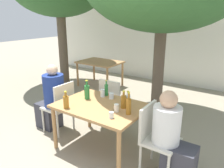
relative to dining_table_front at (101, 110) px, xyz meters
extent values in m
plane|color=gray|center=(0.00, 0.00, -0.66)|extent=(30.00, 30.00, 0.00)
cube|color=white|center=(0.00, 4.07, 0.74)|extent=(10.00, 0.08, 2.80)
cylinder|color=brown|center=(0.24, 1.56, 0.27)|extent=(0.22, 0.22, 1.85)
cylinder|color=brown|center=(-2.97, 2.08, 0.39)|extent=(0.26, 0.26, 2.09)
cube|color=#B27F4C|center=(0.00, 0.00, 0.06)|extent=(1.31, 0.95, 0.04)
cylinder|color=#B27F4C|center=(-0.60, -0.41, -0.31)|extent=(0.06, 0.06, 0.70)
cylinder|color=#B27F4C|center=(0.60, -0.41, -0.31)|extent=(0.06, 0.06, 0.70)
cylinder|color=#B27F4C|center=(-0.60, 0.41, -0.31)|extent=(0.06, 0.06, 0.70)
cylinder|color=#B27F4C|center=(0.60, 0.41, -0.31)|extent=(0.06, 0.06, 0.70)
cube|color=#B27F4C|center=(-1.97, 2.53, 0.06)|extent=(1.20, 0.89, 0.04)
cylinder|color=#B27F4C|center=(-2.51, 2.15, -0.31)|extent=(0.06, 0.06, 0.70)
cylinder|color=#B27F4C|center=(-1.42, 2.15, -0.31)|extent=(0.06, 0.06, 0.70)
cylinder|color=#B27F4C|center=(-2.51, 2.92, -0.31)|extent=(0.06, 0.06, 0.70)
cylinder|color=#B27F4C|center=(-1.42, 2.92, -0.31)|extent=(0.06, 0.06, 0.70)
cube|color=beige|center=(-0.98, 0.00, -0.20)|extent=(0.44, 0.44, 0.04)
cube|color=beige|center=(-0.78, 0.00, 0.04)|extent=(0.04, 0.44, 0.45)
cylinder|color=beige|center=(-1.17, 0.19, -0.44)|extent=(0.04, 0.04, 0.44)
cylinder|color=beige|center=(-1.17, -0.19, -0.44)|extent=(0.04, 0.04, 0.44)
cylinder|color=beige|center=(-0.79, 0.19, -0.44)|extent=(0.04, 0.04, 0.44)
cylinder|color=beige|center=(-0.79, -0.19, -0.44)|extent=(0.04, 0.04, 0.44)
cube|color=beige|center=(0.98, 0.00, -0.20)|extent=(0.44, 0.44, 0.04)
cube|color=beige|center=(0.78, 0.00, 0.04)|extent=(0.04, 0.44, 0.45)
cylinder|color=beige|center=(1.17, 0.19, -0.44)|extent=(0.04, 0.04, 0.44)
cylinder|color=beige|center=(0.79, -0.19, -0.44)|extent=(0.04, 0.04, 0.44)
cylinder|color=beige|center=(0.79, 0.19, -0.44)|extent=(0.04, 0.04, 0.44)
cube|color=beige|center=(-0.26, 0.79, -0.20)|extent=(0.44, 0.44, 0.04)
cube|color=beige|center=(-0.26, 0.59, 0.04)|extent=(0.44, 0.04, 0.45)
cylinder|color=beige|center=(-0.07, 0.98, -0.44)|extent=(0.04, 0.04, 0.44)
cylinder|color=beige|center=(-0.45, 0.98, -0.44)|extent=(0.04, 0.04, 0.44)
cylinder|color=beige|center=(-0.07, 0.60, -0.44)|extent=(0.04, 0.04, 0.44)
cylinder|color=beige|center=(-0.45, 0.60, -0.44)|extent=(0.04, 0.04, 0.44)
cube|color=#383842|center=(-1.24, 0.00, -0.42)|extent=(0.40, 0.33, 0.47)
cylinder|color=navy|center=(-1.04, 0.00, 0.10)|extent=(0.37, 0.37, 0.57)
sphere|color=beige|center=(-1.04, 0.00, 0.48)|extent=(0.19, 0.19, 0.19)
cube|color=#383842|center=(1.24, 0.00, -0.42)|extent=(0.40, 0.32, 0.47)
cylinder|color=white|center=(1.04, 0.00, 0.06)|extent=(0.35, 0.35, 0.49)
sphere|color=tan|center=(1.04, 0.00, 0.40)|extent=(0.22, 0.22, 0.22)
cylinder|color=#9E661E|center=(0.51, -0.05, 0.19)|extent=(0.07, 0.07, 0.23)
cylinder|color=#9E661E|center=(0.51, -0.05, 0.35)|extent=(0.03, 0.03, 0.08)
cylinder|color=gold|center=(0.51, -0.05, 0.39)|extent=(0.03, 0.03, 0.01)
cylinder|color=silver|center=(0.35, 0.20, 0.16)|extent=(0.07, 0.07, 0.16)
cylinder|color=silver|center=(0.35, 0.20, 0.27)|extent=(0.03, 0.03, 0.06)
cylinder|color=gold|center=(0.35, 0.20, 0.31)|extent=(0.04, 0.04, 0.01)
cylinder|color=#9E661E|center=(-0.34, -0.37, 0.17)|extent=(0.08, 0.08, 0.18)
cylinder|color=#9E661E|center=(-0.34, -0.37, 0.29)|extent=(0.03, 0.03, 0.06)
cylinder|color=gold|center=(-0.34, -0.37, 0.33)|extent=(0.04, 0.04, 0.01)
cylinder|color=#287A38|center=(-0.17, 0.38, 0.18)|extent=(0.06, 0.06, 0.19)
cylinder|color=#287A38|center=(-0.17, 0.38, 0.30)|extent=(0.02, 0.02, 0.07)
cylinder|color=gold|center=(-0.17, 0.38, 0.34)|extent=(0.03, 0.03, 0.01)
cylinder|color=#9E661E|center=(0.34, 0.09, 0.18)|extent=(0.08, 0.08, 0.19)
cylinder|color=#9E661E|center=(0.34, 0.09, 0.30)|extent=(0.03, 0.03, 0.07)
cylinder|color=gold|center=(0.34, 0.09, 0.34)|extent=(0.04, 0.04, 0.01)
cylinder|color=#287A38|center=(-0.33, 0.07, 0.19)|extent=(0.08, 0.08, 0.22)
cylinder|color=#287A38|center=(-0.33, 0.07, 0.34)|extent=(0.03, 0.03, 0.08)
cylinder|color=gold|center=(-0.33, 0.07, 0.39)|extent=(0.04, 0.04, 0.01)
cylinder|color=silver|center=(0.33, -0.07, 0.14)|extent=(0.07, 0.07, 0.11)
cylinder|color=white|center=(-0.01, 0.30, 0.13)|extent=(0.08, 0.08, 0.10)
cylinder|color=white|center=(0.38, -0.27, 0.12)|extent=(0.06, 0.06, 0.09)
cylinder|color=white|center=(-0.18, 0.29, 0.14)|extent=(0.07, 0.07, 0.13)
camera|label=1|loc=(1.86, -2.40, 1.37)|focal=35.00mm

